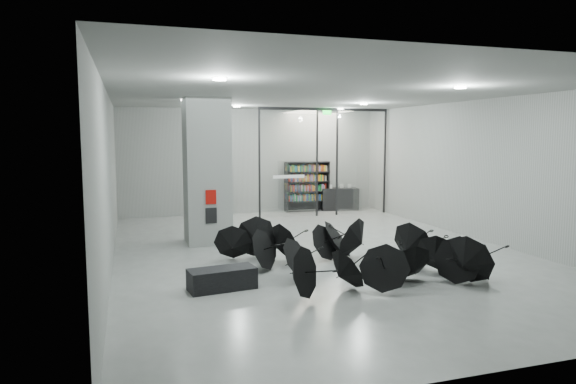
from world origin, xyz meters
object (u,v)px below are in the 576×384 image
object	(u,v)px
column	(207,171)
umbrella_cluster	(349,259)
bookshelf	(307,186)
shop_counter	(339,199)
bench	(222,279)

from	to	relation	value
column	umbrella_cluster	bearing A→B (deg)	-59.33
column	bookshelf	world-z (taller)	column
shop_counter	umbrella_cluster	world-z (taller)	umbrella_cluster
bench	column	bearing A→B (deg)	77.21
umbrella_cluster	bench	bearing A→B (deg)	-172.67
bench	shop_counter	world-z (taller)	shop_counter
shop_counter	umbrella_cluster	size ratio (longest dim) A/B	0.26
bench	bookshelf	distance (m)	10.57
bookshelf	umbrella_cluster	xyz separation A→B (m)	(-2.23, -8.87, -0.69)
column	bench	distance (m)	4.85
bench	bookshelf	world-z (taller)	bookshelf
column	shop_counter	bearing A→B (deg)	37.72
bookshelf	shop_counter	distance (m)	1.44
column	umbrella_cluster	world-z (taller)	column
bench	umbrella_cluster	distance (m)	2.88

